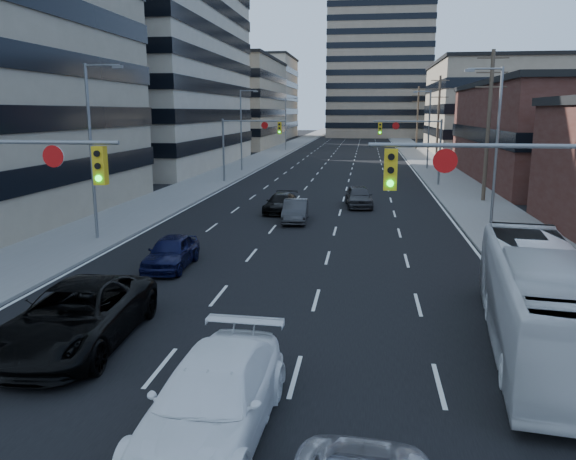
% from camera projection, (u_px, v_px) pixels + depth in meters
% --- Properties ---
extents(road_surface, '(18.00, 300.00, 0.02)m').
position_uv_depth(road_surface, '(352.00, 140.00, 134.78)').
color(road_surface, black).
rests_on(road_surface, ground).
extents(sidewalk_left, '(5.00, 300.00, 0.15)m').
position_uv_depth(sidewalk_left, '(305.00, 139.00, 136.32)').
color(sidewalk_left, slate).
rests_on(sidewalk_left, ground).
extents(sidewalk_right, '(5.00, 300.00, 0.15)m').
position_uv_depth(sidewalk_right, '(401.00, 140.00, 133.22)').
color(sidewalk_right, slate).
rests_on(sidewalk_right, ground).
extents(office_left_mid, '(26.00, 34.00, 28.00)m').
position_uv_depth(office_left_mid, '(115.00, 49.00, 67.70)').
color(office_left_mid, '#ADA089').
rests_on(office_left_mid, ground).
extents(office_left_far, '(20.00, 30.00, 16.00)m').
position_uv_depth(office_left_far, '(223.00, 104.00, 107.30)').
color(office_left_far, gray).
rests_on(office_left_far, ground).
extents(office_right_far, '(22.00, 28.00, 14.00)m').
position_uv_depth(office_right_far, '(504.00, 109.00, 89.27)').
color(office_right_far, gray).
rests_on(office_right_far, ground).
extents(apartment_tower, '(26.00, 26.00, 58.00)m').
position_uv_depth(apartment_tower, '(380.00, 25.00, 147.35)').
color(apartment_tower, gray).
rests_on(apartment_tower, ground).
extents(bg_block_left, '(24.00, 24.00, 20.00)m').
position_uv_depth(bg_block_left, '(246.00, 98.00, 146.18)').
color(bg_block_left, '#ADA089').
rests_on(bg_block_left, ground).
extents(bg_block_right, '(22.00, 22.00, 12.00)m').
position_uv_depth(bg_block_right, '(493.00, 114.00, 129.22)').
color(bg_block_right, gray).
rests_on(bg_block_right, ground).
extents(signal_near_right, '(6.59, 0.33, 6.00)m').
position_uv_depth(signal_near_right, '(519.00, 203.00, 14.67)').
color(signal_near_right, slate).
rests_on(signal_near_right, ground).
extents(signal_far_left, '(6.09, 0.33, 6.00)m').
position_uv_depth(signal_far_left, '(247.00, 137.00, 52.57)').
color(signal_far_left, slate).
rests_on(signal_far_left, ground).
extents(signal_far_right, '(6.09, 0.33, 6.00)m').
position_uv_depth(signal_far_right, '(414.00, 138.00, 50.49)').
color(signal_far_right, slate).
rests_on(signal_far_right, ground).
extents(utility_pole_block, '(2.20, 0.28, 11.00)m').
position_uv_depth(utility_pole_block, '(488.00, 124.00, 40.86)').
color(utility_pole_block, '#4C3D2D').
rests_on(utility_pole_block, ground).
extents(utility_pole_midblock, '(2.20, 0.28, 11.00)m').
position_uv_depth(utility_pole_midblock, '(438.00, 119.00, 69.93)').
color(utility_pole_midblock, '#4C3D2D').
rests_on(utility_pole_midblock, ground).
extents(utility_pole_distant, '(2.20, 0.28, 11.00)m').
position_uv_depth(utility_pole_distant, '(418.00, 117.00, 99.00)').
color(utility_pole_distant, '#4C3D2D').
rests_on(utility_pole_distant, ground).
extents(streetlight_left_near, '(2.03, 0.22, 9.00)m').
position_uv_depth(streetlight_left_near, '(94.00, 144.00, 28.55)').
color(streetlight_left_near, slate).
rests_on(streetlight_left_near, ground).
extents(streetlight_left_mid, '(2.03, 0.22, 9.00)m').
position_uv_depth(streetlight_left_mid, '(242.00, 126.00, 62.46)').
color(streetlight_left_mid, slate).
rests_on(streetlight_left_mid, ground).
extents(streetlight_left_far, '(2.03, 0.22, 9.00)m').
position_uv_depth(streetlight_left_far, '(287.00, 121.00, 96.38)').
color(streetlight_left_far, slate).
rests_on(streetlight_left_far, ground).
extents(streetlight_right_near, '(2.03, 0.22, 9.00)m').
position_uv_depth(streetlight_right_near, '(494.00, 142.00, 30.60)').
color(streetlight_right_near, slate).
rests_on(streetlight_right_near, ground).
extents(streetlight_right_far, '(2.03, 0.22, 9.00)m').
position_uv_depth(streetlight_right_far, '(428.00, 126.00, 64.52)').
color(streetlight_right_far, slate).
rests_on(streetlight_right_far, ground).
extents(black_pickup, '(3.28, 6.58, 1.79)m').
position_uv_depth(black_pickup, '(77.00, 316.00, 16.16)').
color(black_pickup, black).
rests_on(black_pickup, ground).
extents(white_van, '(2.56, 5.83, 1.67)m').
position_uv_depth(white_van, '(213.00, 399.00, 11.61)').
color(white_van, white).
rests_on(white_van, ground).
extents(transit_bus, '(3.73, 10.70, 2.92)m').
position_uv_depth(transit_bus, '(539.00, 300.00, 15.79)').
color(transit_bus, silver).
rests_on(transit_bus, ground).
extents(sedan_blue, '(1.77, 4.20, 1.42)m').
position_uv_depth(sedan_blue, '(171.00, 252.00, 24.27)').
color(sedan_blue, black).
rests_on(sedan_blue, ground).
extents(sedan_grey_center, '(1.68, 4.20, 1.36)m').
position_uv_depth(sedan_grey_center, '(295.00, 211.00, 34.45)').
color(sedan_grey_center, '#2F2F31').
rests_on(sedan_grey_center, ground).
extents(sedan_black_far, '(2.07, 4.44, 1.26)m').
position_uv_depth(sedan_black_far, '(281.00, 203.00, 37.69)').
color(sedan_black_far, black).
rests_on(sedan_black_far, ground).
extents(sedan_grey_right, '(2.19, 4.57, 1.50)m').
position_uv_depth(sedan_grey_right, '(359.00, 196.00, 39.86)').
color(sedan_grey_right, '#343436').
rests_on(sedan_grey_right, ground).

